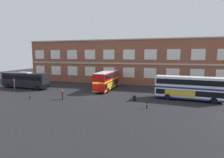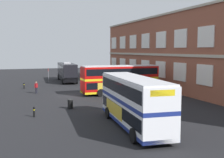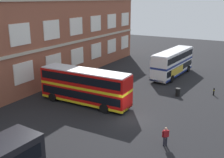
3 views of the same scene
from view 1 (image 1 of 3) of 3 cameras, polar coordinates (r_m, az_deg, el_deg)
ground_plane at (r=38.50m, az=-5.12°, el=-4.25°), size 120.00×120.00×0.00m
brick_terminal_building at (r=52.43m, az=3.21°, el=5.24°), size 54.02×8.19×11.81m
double_decker_near at (r=41.79m, az=-1.56°, el=-0.30°), size 2.97×11.03×4.07m
double_decker_middle at (r=34.63m, az=22.37°, el=-2.50°), size 11.17×3.53×4.07m
touring_coach at (r=47.72m, az=-25.07°, el=-0.32°), size 12.14×3.48×3.80m
waiting_passenger at (r=33.81m, az=-14.96°, el=-4.52°), size 0.51×0.53×1.70m
bus_stand_flag at (r=44.88m, az=-27.82°, el=-1.29°), size 0.44×0.10×2.70m
station_litter_bin at (r=31.86m, az=6.90°, el=-5.81°), size 0.60×0.60×1.03m
safety_bollard_west at (r=27.77m, az=10.67°, el=-7.95°), size 0.19×0.19×0.95m
safety_bollard_east at (r=36.08m, az=-23.92°, el=-4.88°), size 0.19×0.19×0.95m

